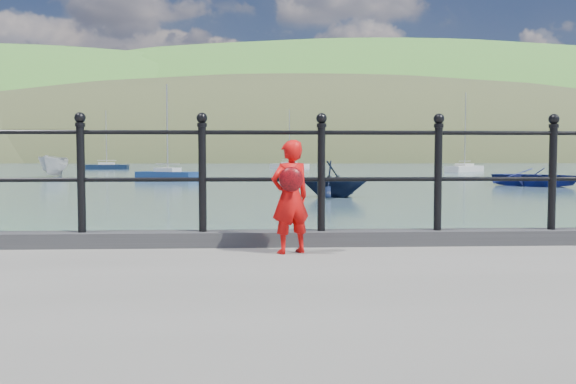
{
  "coord_description": "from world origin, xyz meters",
  "views": [
    {
      "loc": [
        -0.05,
        -6.29,
        1.91
      ],
      "look_at": [
        0.26,
        -0.2,
        1.55
      ],
      "focal_mm": 38.0,
      "sensor_mm": 36.0,
      "label": 1
    }
  ],
  "objects": [
    {
      "name": "sailboat_left",
      "position": [
        -21.3,
        80.73,
        0.34
      ],
      "size": [
        5.98,
        1.94,
        8.47
      ],
      "rotation": [
        0.0,
        0.0,
        0.02
      ],
      "color": "black",
      "rests_on": "ground"
    },
    {
      "name": "launch_white",
      "position": [
        -18.9,
        51.22,
        0.99
      ],
      "size": [
        1.96,
        5.13,
        1.98
      ],
      "primitive_type": "imported",
      "rotation": [
        0.0,
        0.0,
        -0.01
      ],
      "color": "beige",
      "rests_on": "ground"
    },
    {
      "name": "launch_blue",
      "position": [
        17.6,
        31.34,
        0.58
      ],
      "size": [
        6.51,
        6.9,
        1.16
      ],
      "primitive_type": "imported",
      "rotation": [
        0.0,
        0.0,
        0.61
      ],
      "color": "navy",
      "rests_on": "ground"
    },
    {
      "name": "sailboat_port",
      "position": [
        -7.01,
        41.25,
        0.34
      ],
      "size": [
        5.3,
        4.03,
        7.62
      ],
      "rotation": [
        0.0,
        0.0,
        -0.53
      ],
      "color": "navy",
      "rests_on": "ground"
    },
    {
      "name": "sailboat_deep",
      "position": [
        4.87,
        87.9,
        0.34
      ],
      "size": [
        6.05,
        5.48,
        9.3
      ],
      "rotation": [
        0.0,
        0.0,
        -0.69
      ],
      "color": "beige",
      "rests_on": "ground"
    },
    {
      "name": "sailboat_far",
      "position": [
        24.87,
        65.89,
        0.34
      ],
      "size": [
        6.13,
        6.18,
        9.7
      ],
      "rotation": [
        0.0,
        0.0,
        0.79
      ],
      "color": "beige",
      "rests_on": "ground"
    },
    {
      "name": "launch_navy",
      "position": [
        3.46,
        21.71,
        0.85
      ],
      "size": [
        4.16,
        3.98,
        1.7
      ],
      "primitive_type": "imported",
      "rotation": [
        0.0,
        0.0,
        1.08
      ],
      "color": "black",
      "rests_on": "ground"
    },
    {
      "name": "ground",
      "position": [
        0.0,
        0.0,
        0.0
      ],
      "size": [
        600.0,
        600.0,
        0.0
      ],
      "primitive_type": "plane",
      "color": "#2D4251",
      "rests_on": "ground"
    },
    {
      "name": "railing",
      "position": [
        0.0,
        -0.15,
        1.82
      ],
      "size": [
        18.11,
        0.11,
        1.2
      ],
      "color": "black",
      "rests_on": "kerb"
    },
    {
      "name": "kerb",
      "position": [
        0.0,
        -0.15,
        1.07
      ],
      "size": [
        60.0,
        0.3,
        0.15
      ],
      "primitive_type": "cube",
      "color": "#28282B",
      "rests_on": "quay"
    },
    {
      "name": "far_shore",
      "position": [
        38.34,
        239.41,
        -22.57
      ],
      "size": [
        830.0,
        200.0,
        156.0
      ],
      "color": "#333A21",
      "rests_on": "ground"
    },
    {
      "name": "child",
      "position": [
        0.26,
        -0.64,
        1.54
      ],
      "size": [
        0.46,
        0.39,
        1.06
      ],
      "rotation": [
        0.0,
        0.0,
        3.57
      ],
      "color": "red",
      "rests_on": "quay"
    }
  ]
}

